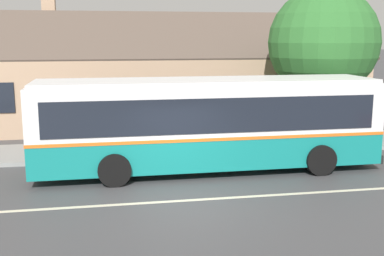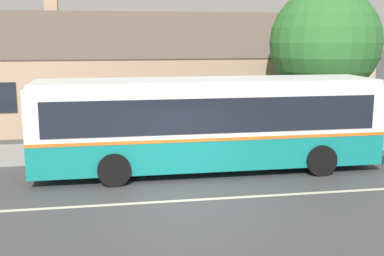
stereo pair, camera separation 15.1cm
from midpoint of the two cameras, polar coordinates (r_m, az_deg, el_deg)
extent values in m
plane|color=#424244|center=(13.27, -0.59, -8.60)|extent=(300.00, 300.00, 0.00)
cube|color=gray|center=(18.97, -3.54, -2.45)|extent=(60.00, 3.00, 0.15)
cube|color=beige|center=(13.27, -0.59, -8.58)|extent=(60.00, 0.16, 0.01)
cube|color=tan|center=(27.10, -4.10, 4.96)|extent=(20.31, 10.67, 3.37)
cube|color=brown|center=(24.32, -3.53, 11.03)|extent=(20.91, 5.40, 2.48)
cube|color=brown|center=(29.62, -4.71, 10.96)|extent=(20.91, 5.40, 2.48)
cube|color=tan|center=(28.10, -16.22, 14.00)|extent=(0.70, 0.70, 1.20)
cube|color=black|center=(22.06, -21.33, 3.37)|extent=(1.10, 0.06, 1.30)
cube|color=black|center=(21.62, -8.90, 3.85)|extent=(1.10, 0.06, 1.30)
cube|color=black|center=(22.21, 3.44, 4.14)|extent=(1.10, 0.06, 1.30)
cube|color=black|center=(23.75, 14.67, 4.23)|extent=(1.10, 0.06, 1.30)
cube|color=#4C3323|center=(22.48, 5.10, 2.13)|extent=(1.00, 0.06, 2.10)
cube|color=#147F7A|center=(16.02, 2.08, -2.36)|extent=(11.23, 2.50, 0.99)
cube|color=orange|center=(15.91, 2.09, -0.45)|extent=(11.25, 2.52, 0.10)
cube|color=white|center=(15.77, 2.11, 2.53)|extent=(11.23, 2.50, 1.57)
cube|color=white|center=(15.67, 2.13, 5.59)|extent=(11.00, 2.38, 0.12)
cube|color=black|center=(17.01, 1.22, 2.80)|extent=(10.33, 0.03, 1.07)
cube|color=black|center=(14.56, 3.15, 1.44)|extent=(10.33, 0.03, 1.07)
cube|color=black|center=(17.82, 20.14, 2.51)|extent=(0.04, 2.20, 1.07)
cube|color=black|center=(17.74, 20.29, 4.89)|extent=(0.04, 1.75, 0.24)
cube|color=black|center=(18.12, 19.86, -2.65)|extent=(0.08, 2.50, 0.28)
cube|color=#192D99|center=(17.02, -3.44, -1.59)|extent=(3.14, 0.03, 0.69)
cube|color=black|center=(18.45, 14.68, 1.13)|extent=(0.90, 0.03, 2.31)
cylinder|color=black|center=(18.25, 12.00, -1.83)|extent=(1.00, 0.28, 1.00)
cylinder|color=black|center=(16.03, 15.31, -3.72)|extent=(1.00, 0.28, 1.00)
cylinder|color=black|center=(16.96, -9.09, -2.68)|extent=(1.00, 0.28, 1.00)
cylinder|color=black|center=(14.54, -8.92, -4.93)|extent=(1.00, 0.28, 1.00)
cylinder|color=#4C3828|center=(21.51, 15.29, 2.16)|extent=(0.38, 0.38, 2.66)
sphere|color=#2D6B2D|center=(21.30, 15.67, 9.73)|extent=(4.64, 4.64, 4.64)
sphere|color=#2D6B2D|center=(21.95, 16.36, 7.89)|extent=(2.61, 2.61, 2.61)
camera|label=1|loc=(0.08, -89.72, 0.05)|focal=45.00mm
camera|label=2|loc=(0.08, 90.28, -0.05)|focal=45.00mm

